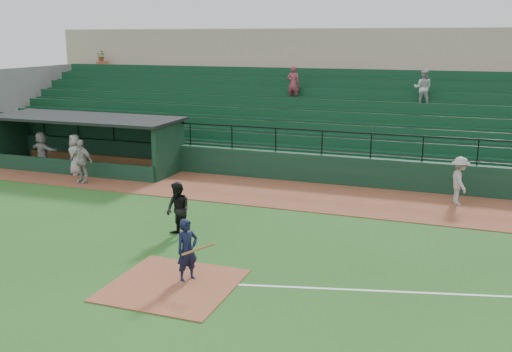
% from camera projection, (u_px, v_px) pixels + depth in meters
% --- Properties ---
extents(ground, '(90.00, 90.00, 0.00)m').
position_uv_depth(ground, '(191.00, 270.00, 15.03)').
color(ground, '#21521A').
rests_on(ground, ground).
extents(warning_track, '(40.00, 4.00, 0.03)m').
position_uv_depth(warning_track, '(282.00, 193.00, 22.34)').
color(warning_track, brown).
rests_on(warning_track, ground).
extents(home_plate_dirt, '(3.00, 3.00, 0.03)m').
position_uv_depth(home_plate_dirt, '(173.00, 285.00, 14.11)').
color(home_plate_dirt, brown).
rests_on(home_plate_dirt, ground).
extents(stadium_structure, '(38.00, 13.08, 6.40)m').
position_uv_depth(stadium_structure, '(332.00, 109.00, 29.52)').
color(stadium_structure, '#10311E').
rests_on(stadium_structure, ground).
extents(dugout, '(8.90, 3.20, 2.42)m').
position_uv_depth(dugout, '(92.00, 139.00, 26.68)').
color(dugout, '#10311E').
rests_on(dugout, ground).
extents(batter_at_plate, '(1.11, 0.72, 1.60)m').
position_uv_depth(batter_at_plate, '(187.00, 250.00, 14.23)').
color(batter_at_plate, black).
rests_on(batter_at_plate, ground).
extents(umpire, '(1.03, 0.96, 1.70)m').
position_uv_depth(umpire, '(178.00, 210.00, 17.37)').
color(umpire, black).
rests_on(umpire, ground).
extents(runner, '(0.95, 1.27, 1.74)m').
position_uv_depth(runner, '(459.00, 181.00, 20.67)').
color(runner, '#A29D98').
rests_on(runner, warning_track).
extents(dugout_player_a, '(1.09, 0.51, 1.81)m').
position_uv_depth(dugout_player_a, '(81.00, 161.00, 23.75)').
color(dugout_player_a, '#A5A09B').
rests_on(dugout_player_a, warning_track).
extents(dugout_player_b, '(1.05, 0.97, 1.80)m').
position_uv_depth(dugout_player_b, '(75.00, 155.00, 25.09)').
color(dugout_player_b, '#9E9A94').
rests_on(dugout_player_b, warning_track).
extents(dugout_player_c, '(1.71, 0.88, 1.76)m').
position_uv_depth(dugout_player_c, '(42.00, 151.00, 26.00)').
color(dugout_player_c, gray).
rests_on(dugout_player_c, warning_track).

